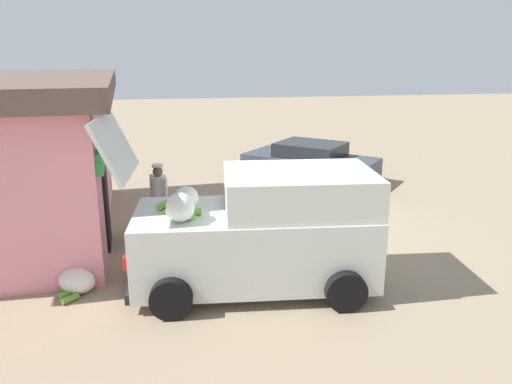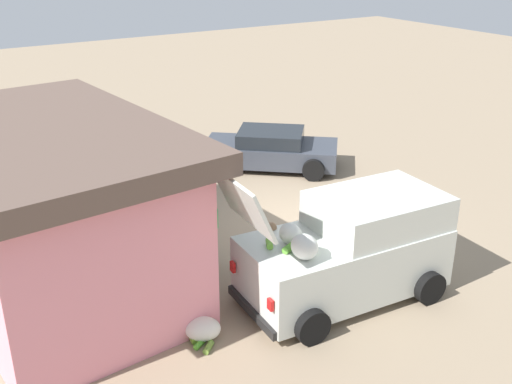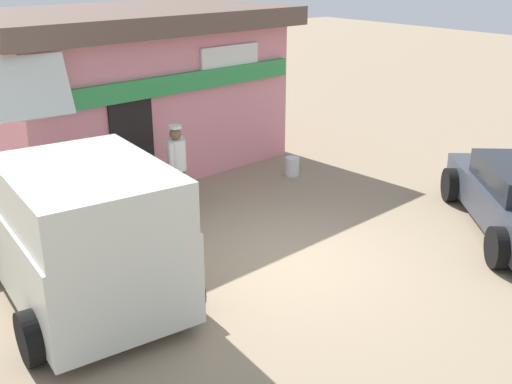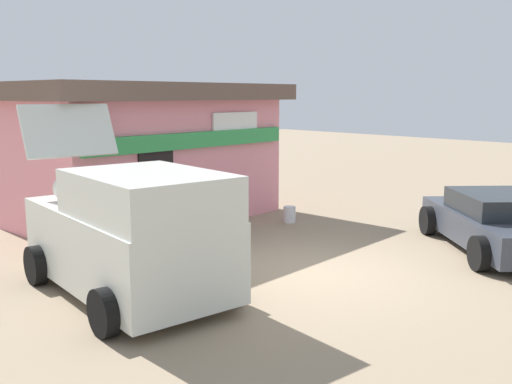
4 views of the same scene
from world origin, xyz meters
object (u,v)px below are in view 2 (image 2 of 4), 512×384
at_px(storefront_bar, 51,209).
at_px(vendor_standing, 204,224).
at_px(delivery_van, 350,249).
at_px(customer_bending, 257,248).
at_px(parked_sedan, 271,149).
at_px(unloaded_banana_pile, 202,330).
at_px(paint_bucket, 145,208).

relative_size(storefront_bar, vendor_standing, 4.44).
xyz_separation_m(delivery_van, customer_bending, (1.14, 1.37, -0.11)).
bearing_deg(parked_sedan, unloaded_banana_pile, 138.77).
xyz_separation_m(storefront_bar, customer_bending, (-2.09, -3.31, -0.84)).
bearing_deg(unloaded_banana_pile, storefront_bar, 27.83).
bearing_deg(unloaded_banana_pile, parked_sedan, -41.23).
distance_m(delivery_van, customer_bending, 1.78).
relative_size(delivery_van, unloaded_banana_pile, 5.31).
distance_m(delivery_van, unloaded_banana_pile, 3.20).
distance_m(storefront_bar, delivery_van, 5.73).
height_order(vendor_standing, paint_bucket, vendor_standing).
distance_m(parked_sedan, vendor_standing, 6.05).
relative_size(delivery_van, parked_sedan, 1.08).
xyz_separation_m(customer_bending, paint_bucket, (4.39, 0.58, -0.69)).
bearing_deg(storefront_bar, paint_bucket, -49.89).
bearing_deg(delivery_van, storefront_bar, 55.46).
bearing_deg(storefront_bar, vendor_standing, -101.76).
relative_size(vendor_standing, paint_bucket, 4.10).
bearing_deg(storefront_bar, delivery_van, -124.54).
relative_size(parked_sedan, paint_bucket, 10.67).
bearing_deg(storefront_bar, parked_sedan, -64.30).
height_order(parked_sedan, vendor_standing, vendor_standing).
xyz_separation_m(vendor_standing, customer_bending, (-1.48, -0.39, -0.02)).
xyz_separation_m(delivery_van, vendor_standing, (2.61, 1.76, -0.09)).
distance_m(storefront_bar, unloaded_banana_pile, 3.74).
relative_size(delivery_van, customer_bending, 3.03).
xyz_separation_m(customer_bending, unloaded_banana_pile, (-0.93, 1.72, -0.69)).
bearing_deg(vendor_standing, parked_sedan, -46.83).
xyz_separation_m(parked_sedan, customer_bending, (-5.61, 4.01, 0.32)).
bearing_deg(vendor_standing, customer_bending, -165.10).
bearing_deg(unloaded_banana_pile, paint_bucket, -12.14).
height_order(unloaded_banana_pile, paint_bucket, unloaded_banana_pile).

